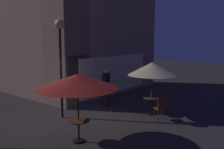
{
  "coord_description": "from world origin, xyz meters",
  "views": [
    {
      "loc": [
        -5.75,
        -6.81,
        3.2
      ],
      "look_at": [
        2.18,
        -0.55,
        1.72
      ],
      "focal_mm": 37.63,
      "sensor_mm": 36.0,
      "label": 1
    }
  ],
  "objects_px": {
    "street_lamp_near_corner": "(60,43)",
    "patron_standing_0": "(106,88)",
    "cafe_table_0": "(79,126)",
    "patio_umbrella_1": "(152,69)",
    "patio_umbrella_0": "(78,81)",
    "cafe_chair_0": "(161,107)",
    "cafe_table_1": "(151,102)"
  },
  "relations": [
    {
      "from": "cafe_table_0",
      "to": "cafe_table_1",
      "type": "xyz_separation_m",
      "value": [
        3.9,
        -0.43,
        0.01
      ]
    },
    {
      "from": "cafe_table_0",
      "to": "patio_umbrella_1",
      "type": "bearing_deg",
      "value": -6.32
    },
    {
      "from": "patron_standing_0",
      "to": "cafe_chair_0",
      "type": "bearing_deg",
      "value": -45.36
    },
    {
      "from": "street_lamp_near_corner",
      "to": "patron_standing_0",
      "type": "distance_m",
      "value": 3.26
    },
    {
      "from": "cafe_table_1",
      "to": "cafe_table_0",
      "type": "bearing_deg",
      "value": 173.68
    },
    {
      "from": "cafe_table_0",
      "to": "cafe_chair_0",
      "type": "relative_size",
      "value": 0.76
    },
    {
      "from": "patio_umbrella_0",
      "to": "cafe_table_1",
      "type": "bearing_deg",
      "value": -6.32
    },
    {
      "from": "patio_umbrella_1",
      "to": "street_lamp_near_corner",
      "type": "bearing_deg",
      "value": 134.49
    },
    {
      "from": "cafe_table_1",
      "to": "patron_standing_0",
      "type": "bearing_deg",
      "value": 96.96
    },
    {
      "from": "street_lamp_near_corner",
      "to": "cafe_table_1",
      "type": "relative_size",
      "value": 5.43
    },
    {
      "from": "patron_standing_0",
      "to": "street_lamp_near_corner",
      "type": "bearing_deg",
      "value": -140.88
    },
    {
      "from": "cafe_table_0",
      "to": "cafe_table_1",
      "type": "relative_size",
      "value": 0.97
    },
    {
      "from": "cafe_table_1",
      "to": "patio_umbrella_0",
      "type": "xyz_separation_m",
      "value": [
        -3.9,
        0.43,
        1.43
      ]
    },
    {
      "from": "cafe_table_0",
      "to": "street_lamp_near_corner",
      "type": "bearing_deg",
      "value": 61.59
    },
    {
      "from": "street_lamp_near_corner",
      "to": "cafe_table_0",
      "type": "xyz_separation_m",
      "value": [
        -1.24,
        -2.28,
        -2.58
      ]
    },
    {
      "from": "cafe_table_0",
      "to": "patio_umbrella_1",
      "type": "xyz_separation_m",
      "value": [
        3.9,
        -0.43,
        1.48
      ]
    },
    {
      "from": "patio_umbrella_1",
      "to": "patron_standing_0",
      "type": "distance_m",
      "value": 2.57
    },
    {
      "from": "patio_umbrella_0",
      "to": "cafe_chair_0",
      "type": "height_order",
      "value": "patio_umbrella_0"
    },
    {
      "from": "street_lamp_near_corner",
      "to": "patron_standing_0",
      "type": "bearing_deg",
      "value": -9.66
    },
    {
      "from": "street_lamp_near_corner",
      "to": "cafe_chair_0",
      "type": "xyz_separation_m",
      "value": [
        2.17,
        -3.45,
        -2.53
      ]
    },
    {
      "from": "cafe_table_1",
      "to": "street_lamp_near_corner",
      "type": "bearing_deg",
      "value": 134.49
    },
    {
      "from": "street_lamp_near_corner",
      "to": "patio_umbrella_0",
      "type": "relative_size",
      "value": 1.59
    },
    {
      "from": "cafe_table_1",
      "to": "patio_umbrella_1",
      "type": "relative_size",
      "value": 0.33
    },
    {
      "from": "cafe_chair_0",
      "to": "patio_umbrella_1",
      "type": "bearing_deg",
      "value": -0.0
    },
    {
      "from": "patio_umbrella_1",
      "to": "cafe_chair_0",
      "type": "xyz_separation_m",
      "value": [
        -0.5,
        -0.73,
        -1.43
      ]
    },
    {
      "from": "cafe_chair_0",
      "to": "cafe_table_1",
      "type": "bearing_deg",
      "value": 0.0
    },
    {
      "from": "patio_umbrella_1",
      "to": "cafe_chair_0",
      "type": "distance_m",
      "value": 1.68
    },
    {
      "from": "street_lamp_near_corner",
      "to": "patron_standing_0",
      "type": "xyz_separation_m",
      "value": [
        2.39,
        -0.41,
        -2.19
      ]
    },
    {
      "from": "cafe_table_1",
      "to": "patio_umbrella_1",
      "type": "height_order",
      "value": "patio_umbrella_1"
    },
    {
      "from": "cafe_table_1",
      "to": "patron_standing_0",
      "type": "relative_size",
      "value": 0.41
    },
    {
      "from": "cafe_table_0",
      "to": "patio_umbrella_1",
      "type": "distance_m",
      "value": 4.2
    },
    {
      "from": "cafe_table_1",
      "to": "patron_standing_0",
      "type": "distance_m",
      "value": 2.36
    }
  ]
}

